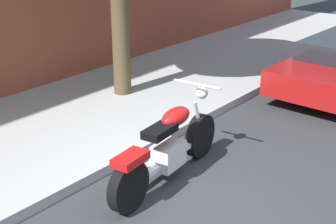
# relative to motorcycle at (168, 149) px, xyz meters

# --- Properties ---
(ground_plane) EXTENTS (60.00, 60.00, 0.00)m
(ground_plane) POSITION_rel_motorcycle_xyz_m (-0.37, -0.61, -0.45)
(ground_plane) COLOR #303335
(sidewalk) EXTENTS (24.56, 3.31, 0.14)m
(sidewalk) POSITION_rel_motorcycle_xyz_m (-0.37, 2.35, -0.38)
(sidewalk) COLOR #A8A8A8
(sidewalk) RESTS_ON ground
(motorcycle) EXTENTS (2.27, 0.70, 1.12)m
(motorcycle) POSITION_rel_motorcycle_xyz_m (0.00, 0.00, 0.00)
(motorcycle) COLOR black
(motorcycle) RESTS_ON ground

